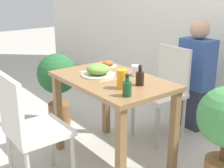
{
  "coord_description": "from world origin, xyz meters",
  "views": [
    {
      "loc": [
        1.95,
        -1.48,
        1.53
      ],
      "look_at": [
        0.0,
        0.0,
        0.72
      ],
      "focal_mm": 50.0,
      "sensor_mm": 36.0,
      "label": 1
    }
  ],
  "objects_px": {
    "chair_near": "(28,126)",
    "food_plate": "(98,70)",
    "condiment_bottle": "(127,88)",
    "chair_far": "(165,87)",
    "juice_glass": "(122,79)",
    "person_figure": "(196,76)",
    "side_plate": "(108,64)",
    "potted_plant_left": "(58,80)",
    "sauce_bottle": "(140,77)",
    "drink_cup": "(137,70)"
  },
  "relations": [
    {
      "from": "condiment_bottle",
      "to": "person_figure",
      "type": "bearing_deg",
      "value": 107.57
    },
    {
      "from": "condiment_bottle",
      "to": "food_plate",
      "type": "bearing_deg",
      "value": 166.63
    },
    {
      "from": "chair_far",
      "to": "juice_glass",
      "type": "bearing_deg",
      "value": -68.77
    },
    {
      "from": "juice_glass",
      "to": "person_figure",
      "type": "distance_m",
      "value": 1.27
    },
    {
      "from": "chair_far",
      "to": "person_figure",
      "type": "relative_size",
      "value": 0.79
    },
    {
      "from": "food_plate",
      "to": "side_plate",
      "type": "distance_m",
      "value": 0.3
    },
    {
      "from": "drink_cup",
      "to": "juice_glass",
      "type": "bearing_deg",
      "value": -58.96
    },
    {
      "from": "chair_near",
      "to": "condiment_bottle",
      "type": "xyz_separation_m",
      "value": [
        0.46,
        0.55,
        0.3
      ]
    },
    {
      "from": "chair_far",
      "to": "sauce_bottle",
      "type": "bearing_deg",
      "value": -62.49
    },
    {
      "from": "sauce_bottle",
      "to": "condiment_bottle",
      "type": "height_order",
      "value": "same"
    },
    {
      "from": "sauce_bottle",
      "to": "potted_plant_left",
      "type": "height_order",
      "value": "sauce_bottle"
    },
    {
      "from": "chair_far",
      "to": "drink_cup",
      "type": "height_order",
      "value": "chair_far"
    },
    {
      "from": "side_plate",
      "to": "chair_near",
      "type": "bearing_deg",
      "value": -74.6
    },
    {
      "from": "juice_glass",
      "to": "potted_plant_left",
      "type": "height_order",
      "value": "juice_glass"
    },
    {
      "from": "drink_cup",
      "to": "condiment_bottle",
      "type": "distance_m",
      "value": 0.51
    },
    {
      "from": "drink_cup",
      "to": "potted_plant_left",
      "type": "relative_size",
      "value": 0.11
    },
    {
      "from": "juice_glass",
      "to": "chair_far",
      "type": "bearing_deg",
      "value": 111.23
    },
    {
      "from": "side_plate",
      "to": "person_figure",
      "type": "xyz_separation_m",
      "value": [
        0.3,
        0.93,
        -0.21
      ]
    },
    {
      "from": "chair_near",
      "to": "food_plate",
      "type": "relative_size",
      "value": 3.21
    },
    {
      "from": "food_plate",
      "to": "juice_glass",
      "type": "height_order",
      "value": "juice_glass"
    },
    {
      "from": "chair_near",
      "to": "drink_cup",
      "type": "relative_size",
      "value": 10.5
    },
    {
      "from": "chair_near",
      "to": "side_plate",
      "type": "bearing_deg",
      "value": -74.6
    },
    {
      "from": "chair_far",
      "to": "condiment_bottle",
      "type": "xyz_separation_m",
      "value": [
        0.46,
        -0.88,
        0.3
      ]
    },
    {
      "from": "potted_plant_left",
      "to": "person_figure",
      "type": "relative_size",
      "value": 0.69
    },
    {
      "from": "chair_near",
      "to": "food_plate",
      "type": "bearing_deg",
      "value": -83.49
    },
    {
      "from": "side_plate",
      "to": "potted_plant_left",
      "type": "xyz_separation_m",
      "value": [
        -0.63,
        -0.21,
        -0.27
      ]
    },
    {
      "from": "sauce_bottle",
      "to": "person_figure",
      "type": "relative_size",
      "value": 0.14
    },
    {
      "from": "food_plate",
      "to": "drink_cup",
      "type": "relative_size",
      "value": 3.27
    },
    {
      "from": "chair_near",
      "to": "condiment_bottle",
      "type": "bearing_deg",
      "value": -129.43
    },
    {
      "from": "chair_far",
      "to": "person_figure",
      "type": "height_order",
      "value": "person_figure"
    },
    {
      "from": "chair_near",
      "to": "person_figure",
      "type": "bearing_deg",
      "value": -91.44
    },
    {
      "from": "chair_far",
      "to": "juice_glass",
      "type": "height_order",
      "value": "chair_far"
    },
    {
      "from": "chair_near",
      "to": "side_plate",
      "type": "height_order",
      "value": "chair_near"
    },
    {
      "from": "drink_cup",
      "to": "person_figure",
      "type": "height_order",
      "value": "person_figure"
    },
    {
      "from": "food_plate",
      "to": "person_figure",
      "type": "relative_size",
      "value": 0.24
    },
    {
      "from": "food_plate",
      "to": "chair_near",
      "type": "bearing_deg",
      "value": -83.49
    },
    {
      "from": "food_plate",
      "to": "sauce_bottle",
      "type": "height_order",
      "value": "sauce_bottle"
    },
    {
      "from": "sauce_bottle",
      "to": "chair_near",
      "type": "bearing_deg",
      "value": -112.94
    },
    {
      "from": "food_plate",
      "to": "potted_plant_left",
      "type": "relative_size",
      "value": 0.36
    },
    {
      "from": "condiment_bottle",
      "to": "person_figure",
      "type": "relative_size",
      "value": 0.14
    },
    {
      "from": "side_plate",
      "to": "sauce_bottle",
      "type": "bearing_deg",
      "value": -12.9
    },
    {
      "from": "food_plate",
      "to": "sauce_bottle",
      "type": "distance_m",
      "value": 0.42
    },
    {
      "from": "food_plate",
      "to": "side_plate",
      "type": "bearing_deg",
      "value": 126.41
    },
    {
      "from": "chair_near",
      "to": "juice_glass",
      "type": "relative_size",
      "value": 6.38
    },
    {
      "from": "food_plate",
      "to": "condiment_bottle",
      "type": "height_order",
      "value": "condiment_bottle"
    },
    {
      "from": "sauce_bottle",
      "to": "food_plate",
      "type": "bearing_deg",
      "value": -165.79
    },
    {
      "from": "food_plate",
      "to": "juice_glass",
      "type": "distance_m",
      "value": 0.39
    },
    {
      "from": "juice_glass",
      "to": "sauce_bottle",
      "type": "relative_size",
      "value": 0.87
    },
    {
      "from": "chair_near",
      "to": "food_plate",
      "type": "distance_m",
      "value": 0.74
    },
    {
      "from": "sauce_bottle",
      "to": "person_figure",
      "type": "bearing_deg",
      "value": 105.06
    }
  ]
}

